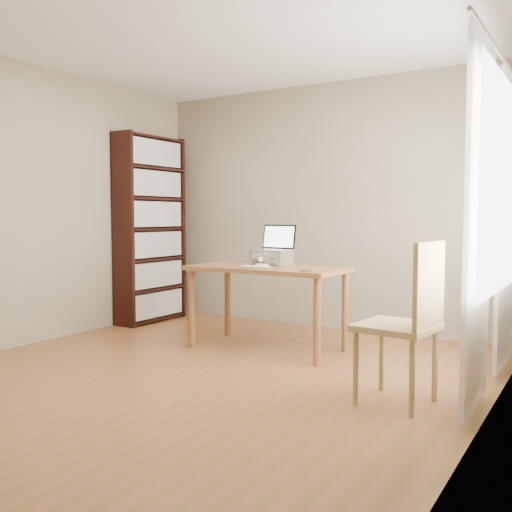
{
  "coord_description": "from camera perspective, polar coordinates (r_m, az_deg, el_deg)",
  "views": [
    {
      "loc": [
        2.57,
        -3.33,
        1.2
      ],
      "look_at": [
        -0.1,
        1.01,
        0.84
      ],
      "focal_mm": 40.0,
      "sensor_mm": 36.0,
      "label": 1
    }
  ],
  "objects": [
    {
      "name": "keyboard",
      "position": [
        4.88,
        0.06,
        -1.14
      ],
      "size": [
        0.27,
        0.14,
        0.02
      ],
      "rotation": [
        0.0,
        0.0,
        0.12
      ],
      "color": "silver",
      "rests_on": "desk"
    },
    {
      "name": "room",
      "position": [
        4.2,
        -5.64,
        5.42
      ],
      "size": [
        4.04,
        4.54,
        2.64
      ],
      "color": "brown",
      "rests_on": "ground"
    },
    {
      "name": "laptop",
      "position": [
        5.18,
        1.91,
        1.19
      ],
      "size": [
        0.33,
        0.28,
        0.24
      ],
      "rotation": [
        0.0,
        0.0,
        -0.01
      ],
      "color": "silver",
      "rests_on": "laptop_stand"
    },
    {
      "name": "cat",
      "position": [
        5.17,
        1.66,
        -0.26
      ],
      "size": [
        0.24,
        0.48,
        0.15
      ],
      "rotation": [
        0.0,
        0.0,
        0.05
      ],
      "color": "#484139",
      "rests_on": "desk"
    },
    {
      "name": "bookshelf",
      "position": [
        6.58,
        -10.49,
        2.66
      ],
      "size": [
        0.3,
        0.9,
        2.1
      ],
      "color": "black",
      "rests_on": "ground"
    },
    {
      "name": "curtains",
      "position": [
        4.18,
        22.68,
        3.34
      ],
      "size": [
        0.03,
        1.9,
        2.25
      ],
      "color": "white",
      "rests_on": "ground"
    },
    {
      "name": "desk",
      "position": [
        5.09,
        1.13,
        -2.15
      ],
      "size": [
        1.39,
        0.7,
        0.75
      ],
      "rotation": [
        0.0,
        0.0,
        -0.01
      ],
      "color": "brown",
      "rests_on": "ground"
    },
    {
      "name": "coaster",
      "position": [
        4.62,
        5.02,
        -1.51
      ],
      "size": [
        0.1,
        0.1,
        0.01
      ],
      "primitive_type": "cylinder",
      "color": "brown",
      "rests_on": "desk"
    },
    {
      "name": "chair",
      "position": [
        3.72,
        15.09,
        -5.87
      ],
      "size": [
        0.51,
        0.51,
        1.04
      ],
      "rotation": [
        0.0,
        0.0,
        -0.11
      ],
      "color": "tan",
      "rests_on": "ground"
    },
    {
      "name": "laptop_stand",
      "position": [
        5.14,
        1.59,
        -0.05
      ],
      "size": [
        0.32,
        0.25,
        0.13
      ],
      "rotation": [
        0.0,
        0.0,
        -0.01
      ],
      "color": "silver",
      "rests_on": "desk"
    }
  ]
}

